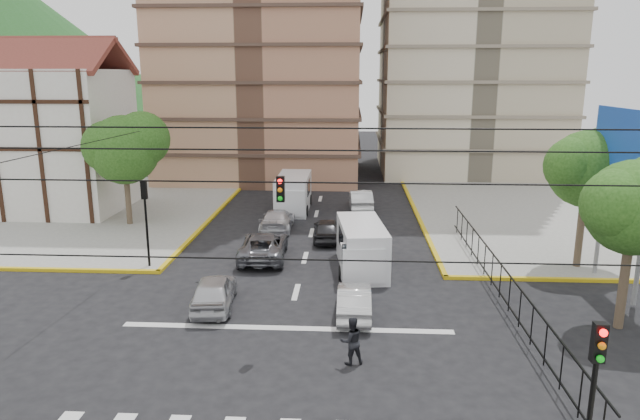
# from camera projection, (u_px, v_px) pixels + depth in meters

# --- Properties ---
(ground) EXTENTS (160.00, 160.00, 0.00)m
(ground) POSITION_uv_depth(u_px,v_px,m) (283.00, 342.00, 21.15)
(ground) COLOR black
(ground) RESTS_ON ground
(sidewalk_nw) EXTENTS (26.00, 26.00, 0.15)m
(sidewalk_nw) POSITION_uv_depth(u_px,v_px,m) (44.00, 209.00, 41.64)
(sidewalk_nw) COLOR gray
(sidewalk_nw) RESTS_ON ground
(sidewalk_ne) EXTENTS (26.00, 26.00, 0.15)m
(sidewalk_ne) POSITION_uv_depth(u_px,v_px,m) (604.00, 216.00, 39.47)
(sidewalk_ne) COLOR gray
(sidewalk_ne) RESTS_ON ground
(stop_line) EXTENTS (13.00, 0.40, 0.01)m
(stop_line) POSITION_uv_depth(u_px,v_px,m) (287.00, 328.00, 22.32)
(stop_line) COLOR silver
(stop_line) RESTS_ON ground
(tudor_building) EXTENTS (10.80, 8.05, 12.23)m
(tudor_building) POSITION_uv_depth(u_px,v_px,m) (49.00, 138.00, 40.38)
(tudor_building) COLOR silver
(tudor_building) RESTS_ON ground
(park_fence) EXTENTS (0.10, 22.50, 1.66)m
(park_fence) POSITION_uv_depth(u_px,v_px,m) (499.00, 301.00, 25.03)
(park_fence) COLOR black
(park_fence) RESTS_ON ground
(billboard) EXTENTS (0.36, 6.20, 8.10)m
(billboard) POSITION_uv_depth(u_px,v_px,m) (627.00, 161.00, 24.80)
(billboard) COLOR slate
(billboard) RESTS_ON ground
(tree_park_a) EXTENTS (4.41, 3.60, 6.83)m
(tree_park_a) POSITION_uv_depth(u_px,v_px,m) (636.00, 203.00, 21.23)
(tree_park_a) COLOR #473828
(tree_park_a) RESTS_ON ground
(tree_park_c) EXTENTS (4.65, 3.80, 7.25)m
(tree_park_c) POSITION_uv_depth(u_px,v_px,m) (589.00, 165.00, 27.90)
(tree_park_c) COLOR #473828
(tree_park_c) RESTS_ON ground
(tree_tudor) EXTENTS (5.39, 4.40, 7.43)m
(tree_tudor) POSITION_uv_depth(u_px,v_px,m) (125.00, 146.00, 36.14)
(tree_tudor) COLOR #473828
(tree_tudor) RESTS_ON ground
(traffic_light_se) EXTENTS (0.28, 0.22, 4.40)m
(traffic_light_se) POSITION_uv_depth(u_px,v_px,m) (594.00, 384.00, 12.43)
(traffic_light_se) COLOR black
(traffic_light_se) RESTS_ON ground
(traffic_light_nw) EXTENTS (0.28, 0.22, 4.40)m
(traffic_light_nw) POSITION_uv_depth(u_px,v_px,m) (145.00, 209.00, 28.43)
(traffic_light_nw) COLOR black
(traffic_light_nw) RESTS_ON ground
(traffic_light_hanging) EXTENTS (18.00, 9.12, 0.92)m
(traffic_light_hanging) POSITION_uv_depth(u_px,v_px,m) (273.00, 199.00, 17.80)
(traffic_light_hanging) COLOR black
(traffic_light_hanging) RESTS_ON ground
(van_right_lane) EXTENTS (2.67, 5.52, 2.39)m
(van_right_lane) POSITION_uv_depth(u_px,v_px,m) (362.00, 249.00, 28.52)
(van_right_lane) COLOR silver
(van_right_lane) RESTS_ON ground
(van_left_lane) EXTENTS (2.37, 5.68, 2.56)m
(van_left_lane) POSITION_uv_depth(u_px,v_px,m) (293.00, 194.00, 41.11)
(van_left_lane) COLOR silver
(van_left_lane) RESTS_ON ground
(car_silver_front_left) EXTENTS (2.12, 4.35, 1.43)m
(car_silver_front_left) POSITION_uv_depth(u_px,v_px,m) (214.00, 291.00, 24.19)
(car_silver_front_left) COLOR #B7B8BD
(car_silver_front_left) RESTS_ON ground
(car_white_front_right) EXTENTS (1.36, 3.89, 1.28)m
(car_white_front_right) POSITION_uv_depth(u_px,v_px,m) (354.00, 300.00, 23.39)
(car_white_front_right) COLOR silver
(car_white_front_right) RESTS_ON ground
(car_grey_mid_left) EXTENTS (2.63, 5.27, 1.43)m
(car_grey_mid_left) POSITION_uv_depth(u_px,v_px,m) (264.00, 246.00, 30.60)
(car_grey_mid_left) COLOR slate
(car_grey_mid_left) RESTS_ON ground
(car_silver_rear_left) EXTENTS (1.95, 4.72, 1.37)m
(car_silver_rear_left) POSITION_uv_depth(u_px,v_px,m) (277.00, 220.00, 36.09)
(car_silver_rear_left) COLOR silver
(car_silver_rear_left) RESTS_ON ground
(car_darkgrey_mid_right) EXTENTS (1.77, 4.02, 1.35)m
(car_darkgrey_mid_right) POSITION_uv_depth(u_px,v_px,m) (327.00, 229.00, 33.96)
(car_darkgrey_mid_right) COLOR #252527
(car_darkgrey_mid_right) RESTS_ON ground
(car_white_rear_right) EXTENTS (1.82, 4.57, 1.48)m
(car_white_rear_right) POSITION_uv_depth(u_px,v_px,m) (361.00, 200.00, 41.63)
(car_white_rear_right) COLOR silver
(car_white_rear_right) RESTS_ON ground
(pedestrian_crosswalk) EXTENTS (0.98, 0.87, 1.69)m
(pedestrian_crosswalk) POSITION_uv_depth(u_px,v_px,m) (351.00, 341.00, 19.41)
(pedestrian_crosswalk) COLOR black
(pedestrian_crosswalk) RESTS_ON ground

